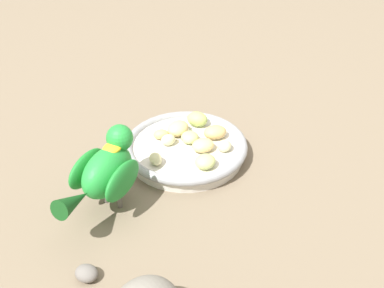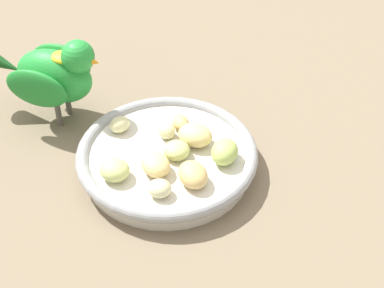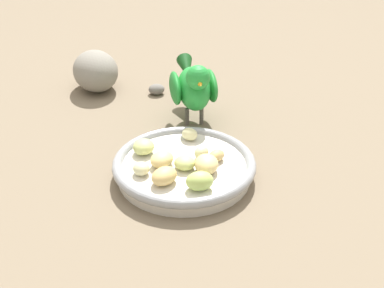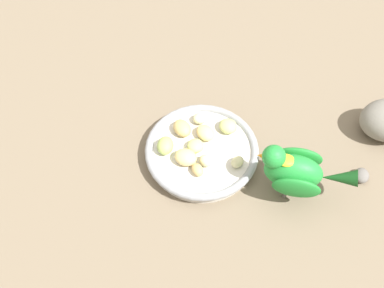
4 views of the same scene
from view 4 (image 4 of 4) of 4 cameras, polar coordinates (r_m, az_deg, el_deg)
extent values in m
plane|color=#756651|center=(0.92, -0.21, -2.03)|extent=(4.00, 4.00, 0.00)
cylinder|color=beige|center=(0.91, 1.10, -1.08)|extent=(0.19, 0.19, 0.02)
torus|color=#93969B|center=(0.90, 1.11, -0.70)|extent=(0.20, 0.20, 0.01)
ellipsoid|color=#C6D17A|center=(0.90, 0.48, -0.26)|extent=(0.04, 0.04, 0.02)
ellipsoid|color=#B2CC66|center=(0.90, -3.00, -0.18)|extent=(0.04, 0.05, 0.02)
ellipsoid|color=beige|center=(0.88, 1.58, -1.80)|extent=(0.03, 0.03, 0.02)
ellipsoid|color=#C6D17A|center=(0.92, 4.04, 2.00)|extent=(0.03, 0.03, 0.02)
ellipsoid|color=#E5C67F|center=(0.88, -0.97, -1.34)|extent=(0.05, 0.04, 0.02)
ellipsoid|color=beige|center=(0.93, 0.82, 2.84)|extent=(0.03, 0.03, 0.02)
ellipsoid|color=#E5C67F|center=(0.91, 1.75, 1.13)|extent=(0.04, 0.04, 0.02)
ellipsoid|color=tan|center=(0.87, 0.62, -2.90)|extent=(0.03, 0.03, 0.02)
ellipsoid|color=tan|center=(0.92, -1.11, 1.78)|extent=(0.05, 0.04, 0.02)
ellipsoid|color=beige|center=(0.88, 5.09, -2.01)|extent=(0.02, 0.03, 0.02)
cylinder|color=#59544C|center=(0.88, 10.39, -5.32)|extent=(0.01, 0.01, 0.03)
cylinder|color=#59544C|center=(0.89, 10.52, -3.96)|extent=(0.01, 0.01, 0.03)
ellipsoid|color=green|center=(0.85, 11.24, -3.05)|extent=(0.11, 0.09, 0.07)
ellipsoid|color=#1E7F2D|center=(0.83, 11.56, -4.85)|extent=(0.08, 0.05, 0.05)
ellipsoid|color=#1E7F2D|center=(0.86, 11.84, -1.46)|extent=(0.08, 0.05, 0.05)
cone|color=#144719|center=(0.85, 16.15, -3.65)|extent=(0.07, 0.05, 0.04)
sphere|color=green|center=(0.82, 9.14, -1.41)|extent=(0.05, 0.05, 0.04)
cone|color=orange|center=(0.82, 7.85, -1.32)|extent=(0.02, 0.02, 0.01)
ellipsoid|color=yellow|center=(0.82, 10.42, -1.80)|extent=(0.04, 0.03, 0.01)
ellipsoid|color=slate|center=(0.94, 18.43, -3.36)|extent=(0.03, 0.04, 0.02)
camera|label=1|loc=(0.99, 45.71, 24.24)|focal=45.71mm
camera|label=2|loc=(1.03, -5.81, 37.50)|focal=54.67mm
camera|label=3|loc=(0.99, -40.77, 23.73)|focal=50.72mm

